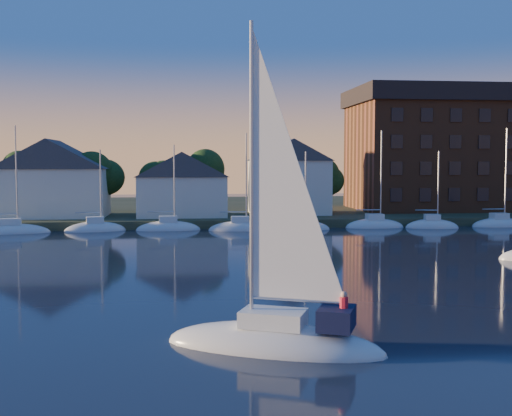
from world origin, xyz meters
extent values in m
plane|color=black|center=(0.00, 0.00, 0.00)|extent=(260.00, 260.00, 0.00)
cube|color=#2E3821|center=(0.00, 75.00, 0.00)|extent=(160.00, 50.00, 2.00)
cube|color=brown|center=(0.00, 52.00, 0.00)|extent=(120.00, 3.00, 1.00)
cube|color=silver|center=(-22.00, 58.00, 4.00)|extent=(13.00, 9.00, 6.00)
cube|color=silver|center=(-6.00, 57.00, 3.50)|extent=(11.00, 8.00, 5.00)
cube|color=silver|center=(8.00, 59.00, 4.50)|extent=(10.00, 8.00, 7.00)
cube|color=brown|center=(34.00, 65.00, 8.50)|extent=(30.00, 16.00, 15.00)
cube|color=black|center=(34.00, 65.00, 17.20)|extent=(31.00, 17.00, 2.40)
cylinder|color=#392819|center=(-26.00, 63.00, 2.75)|extent=(0.50, 0.50, 3.50)
sphere|color=#173312|center=(-26.00, 63.00, 7.20)|extent=(5.40, 5.40, 5.40)
cylinder|color=#392819|center=(-18.00, 63.00, 2.75)|extent=(0.50, 0.50, 3.50)
sphere|color=#173312|center=(-18.00, 63.00, 7.20)|extent=(5.40, 5.40, 5.40)
cylinder|color=#392819|center=(-10.00, 63.00, 2.75)|extent=(0.50, 0.50, 3.50)
sphere|color=#173312|center=(-10.00, 63.00, 7.20)|extent=(5.40, 5.40, 5.40)
cylinder|color=#392819|center=(-2.00, 63.00, 2.75)|extent=(0.50, 0.50, 3.50)
sphere|color=#173312|center=(-2.00, 63.00, 7.20)|extent=(5.40, 5.40, 5.40)
cylinder|color=#392819|center=(6.00, 63.00, 2.75)|extent=(0.50, 0.50, 3.50)
sphere|color=#173312|center=(6.00, 63.00, 7.20)|extent=(5.40, 5.40, 5.40)
cylinder|color=#392819|center=(14.00, 63.00, 2.75)|extent=(0.50, 0.50, 3.50)
sphere|color=#173312|center=(14.00, 63.00, 7.20)|extent=(5.40, 5.40, 5.40)
cylinder|color=#392819|center=(22.00, 63.00, 2.75)|extent=(0.50, 0.50, 3.50)
sphere|color=#173312|center=(22.00, 63.00, 7.20)|extent=(5.40, 5.40, 5.40)
cylinder|color=#392819|center=(30.00, 63.00, 2.75)|extent=(0.50, 0.50, 3.50)
sphere|color=#173312|center=(30.00, 63.00, 7.20)|extent=(5.40, 5.40, 5.40)
cylinder|color=#392819|center=(38.00, 63.00, 2.75)|extent=(0.50, 0.50, 3.50)
sphere|color=#173312|center=(38.00, 63.00, 7.20)|extent=(5.40, 5.40, 5.40)
ellipsoid|color=silver|center=(-24.00, 49.00, 0.00)|extent=(7.50, 2.40, 2.20)
cube|color=white|center=(-24.00, 49.00, 1.30)|extent=(2.10, 1.32, 0.70)
cylinder|color=#A5A8AD|center=(-23.25, 49.00, 5.95)|extent=(0.16, 0.16, 10.00)
cylinder|color=#A5A8AD|center=(-24.82, 49.00, 2.15)|extent=(3.15, 0.12, 0.12)
ellipsoid|color=silver|center=(-16.00, 49.00, 0.00)|extent=(7.50, 2.40, 2.20)
cube|color=white|center=(-16.00, 49.00, 1.30)|extent=(2.10, 1.32, 0.70)
cylinder|color=#A5A8AD|center=(-15.25, 49.00, 5.95)|extent=(0.16, 0.16, 10.00)
cylinder|color=#A5A8AD|center=(-16.82, 49.00, 2.15)|extent=(3.15, 0.12, 0.12)
ellipsoid|color=silver|center=(-8.00, 49.00, 0.00)|extent=(7.50, 2.40, 2.20)
cube|color=white|center=(-8.00, 49.00, 1.30)|extent=(2.10, 1.32, 0.70)
cylinder|color=#A5A8AD|center=(-7.25, 49.00, 5.95)|extent=(0.16, 0.16, 10.00)
cylinder|color=#A5A8AD|center=(-8.82, 49.00, 2.15)|extent=(3.15, 0.12, 0.12)
ellipsoid|color=silver|center=(0.00, 49.00, 0.00)|extent=(7.50, 2.40, 2.20)
cube|color=white|center=(0.00, 49.00, 1.30)|extent=(2.10, 1.32, 0.70)
cylinder|color=#A5A8AD|center=(0.75, 49.00, 5.95)|extent=(0.16, 0.16, 10.00)
cylinder|color=#A5A8AD|center=(-0.82, 49.00, 2.15)|extent=(3.15, 0.12, 0.12)
ellipsoid|color=silver|center=(8.00, 49.00, 0.00)|extent=(7.50, 2.40, 2.20)
cube|color=white|center=(8.00, 49.00, 1.30)|extent=(2.10, 1.32, 0.70)
cylinder|color=#A5A8AD|center=(8.75, 49.00, 5.95)|extent=(0.16, 0.16, 10.00)
cylinder|color=#A5A8AD|center=(7.17, 49.00, 2.15)|extent=(3.15, 0.12, 0.12)
ellipsoid|color=silver|center=(16.00, 49.00, 0.00)|extent=(7.50, 2.40, 2.20)
cube|color=white|center=(16.00, 49.00, 1.30)|extent=(2.10, 1.32, 0.70)
cylinder|color=#A5A8AD|center=(16.75, 49.00, 5.95)|extent=(0.16, 0.16, 10.00)
cylinder|color=#A5A8AD|center=(15.18, 49.00, 2.15)|extent=(3.15, 0.12, 0.12)
ellipsoid|color=silver|center=(24.00, 49.00, 0.00)|extent=(7.50, 2.40, 2.20)
cube|color=white|center=(24.00, 49.00, 1.30)|extent=(2.10, 1.32, 0.70)
cylinder|color=#A5A8AD|center=(24.75, 49.00, 5.95)|extent=(0.16, 0.16, 10.00)
cylinder|color=#A5A8AD|center=(23.18, 49.00, 2.15)|extent=(3.15, 0.12, 0.12)
ellipsoid|color=silver|center=(32.00, 49.00, 0.00)|extent=(7.50, 2.40, 2.20)
cube|color=white|center=(32.00, 49.00, 1.30)|extent=(2.10, 1.32, 0.70)
cylinder|color=#A5A8AD|center=(32.75, 49.00, 5.95)|extent=(0.16, 0.16, 10.00)
cylinder|color=#A5A8AD|center=(31.18, 49.00, 2.15)|extent=(3.15, 0.12, 0.12)
ellipsoid|color=silver|center=(-2.08, 1.87, 0.00)|extent=(10.09, 6.63, 2.20)
cube|color=white|center=(-2.08, 1.87, 1.30)|extent=(3.15, 2.63, 0.70)
cylinder|color=#A5A8AD|center=(-2.97, 2.25, 7.38)|extent=(0.16, 0.16, 12.86)
cylinder|color=#A5A8AD|center=(-1.10, 1.46, 2.15)|extent=(3.77, 1.69, 0.12)
cube|color=black|center=(0.40, 0.82, 1.50)|extent=(2.02, 2.26, 0.90)
camera|label=1|loc=(-5.84, -24.69, 7.99)|focal=45.00mm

